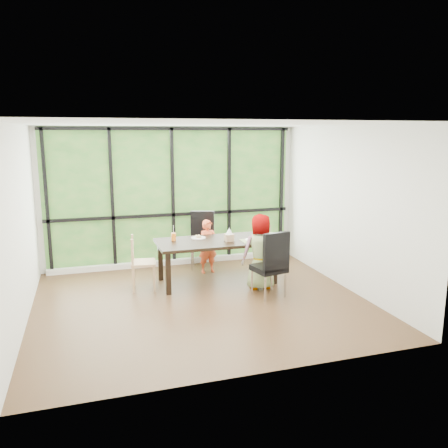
# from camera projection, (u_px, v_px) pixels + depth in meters

# --- Properties ---
(ground) EXTENTS (5.00, 5.00, 0.00)m
(ground) POSITION_uv_depth(u_px,v_px,m) (202.00, 302.00, 6.99)
(ground) COLOR black
(ground) RESTS_ON ground
(back_wall) EXTENTS (5.00, 0.00, 5.00)m
(back_wall) POSITION_uv_depth(u_px,v_px,m) (172.00, 196.00, 8.83)
(back_wall) COLOR silver
(back_wall) RESTS_ON ground
(foliage_backdrop) EXTENTS (4.80, 0.02, 2.65)m
(foliage_backdrop) POSITION_uv_depth(u_px,v_px,m) (173.00, 197.00, 8.81)
(foliage_backdrop) COLOR #265321
(foliage_backdrop) RESTS_ON back_wall
(window_mullions) EXTENTS (4.80, 0.06, 2.65)m
(window_mullions) POSITION_uv_depth(u_px,v_px,m) (173.00, 197.00, 8.78)
(window_mullions) COLOR black
(window_mullions) RESTS_ON back_wall
(window_sill) EXTENTS (4.80, 0.12, 0.10)m
(window_sill) POSITION_uv_depth(u_px,v_px,m) (175.00, 262.00, 9.00)
(window_sill) COLOR silver
(window_sill) RESTS_ON ground
(dining_table) EXTENTS (2.06, 0.98, 0.75)m
(dining_table) POSITION_uv_depth(u_px,v_px,m) (217.00, 261.00, 7.88)
(dining_table) COLOR black
(dining_table) RESTS_ON ground
(chair_window_leather) EXTENTS (0.58, 0.58, 1.08)m
(chair_window_leather) POSITION_uv_depth(u_px,v_px,m) (202.00, 240.00, 8.70)
(chair_window_leather) COLOR black
(chair_window_leather) RESTS_ON ground
(chair_interior_leather) EXTENTS (0.54, 0.54, 1.08)m
(chair_interior_leather) POSITION_uv_depth(u_px,v_px,m) (269.00, 264.00, 7.14)
(chair_interior_leather) COLOR black
(chair_interior_leather) RESTS_ON ground
(chair_end_beech) EXTENTS (0.45, 0.47, 0.90)m
(chair_end_beech) POSITION_uv_depth(u_px,v_px,m) (143.00, 263.00, 7.51)
(chair_end_beech) COLOR tan
(chair_end_beech) RESTS_ON ground
(child_toddler) EXTENTS (0.39, 0.28, 1.00)m
(child_toddler) POSITION_uv_depth(u_px,v_px,m) (208.00, 246.00, 8.40)
(child_toddler) COLOR #DC512A
(child_toddler) RESTS_ON ground
(child_older) EXTENTS (0.66, 0.47, 1.27)m
(child_older) POSITION_uv_depth(u_px,v_px,m) (261.00, 252.00, 7.49)
(child_older) COLOR slate
(child_older) RESTS_ON ground
(placemat) EXTENTS (0.43, 0.31, 0.01)m
(placemat) POSITION_uv_depth(u_px,v_px,m) (254.00, 241.00, 7.77)
(placemat) COLOR tan
(placemat) RESTS_ON dining_table
(plate_far) EXTENTS (0.26, 0.26, 0.02)m
(plate_far) POSITION_uv_depth(u_px,v_px,m) (198.00, 238.00, 7.94)
(plate_far) COLOR white
(plate_far) RESTS_ON dining_table
(plate_near) EXTENTS (0.25, 0.25, 0.02)m
(plate_near) POSITION_uv_depth(u_px,v_px,m) (252.00, 240.00, 7.80)
(plate_near) COLOR white
(plate_near) RESTS_ON dining_table
(orange_cup) EXTENTS (0.08, 0.08, 0.13)m
(orange_cup) POSITION_uv_depth(u_px,v_px,m) (174.00, 237.00, 7.77)
(orange_cup) COLOR orange
(orange_cup) RESTS_ON dining_table
(green_cup) EXTENTS (0.09, 0.09, 0.14)m
(green_cup) POSITION_uv_depth(u_px,v_px,m) (270.00, 237.00, 7.78)
(green_cup) COLOR #62D62D
(green_cup) RESTS_ON dining_table
(white_mug) EXTENTS (0.09, 0.09, 0.09)m
(white_mug) POSITION_uv_depth(u_px,v_px,m) (266.00, 233.00, 8.11)
(white_mug) COLOR white
(white_mug) RESTS_ON dining_table
(tissue_box) EXTENTS (0.14, 0.14, 0.12)m
(tissue_box) POSITION_uv_depth(u_px,v_px,m) (229.00, 238.00, 7.73)
(tissue_box) COLOR tan
(tissue_box) RESTS_ON dining_table
(crepe_rolls_far) EXTENTS (0.10, 0.12, 0.04)m
(crepe_rolls_far) POSITION_uv_depth(u_px,v_px,m) (198.00, 236.00, 7.94)
(crepe_rolls_far) COLOR tan
(crepe_rolls_far) RESTS_ON plate_far
(crepe_rolls_near) EXTENTS (0.10, 0.12, 0.04)m
(crepe_rolls_near) POSITION_uv_depth(u_px,v_px,m) (252.00, 238.00, 7.79)
(crepe_rolls_near) COLOR tan
(crepe_rolls_near) RESTS_ON plate_near
(straw_white) EXTENTS (0.01, 0.04, 0.20)m
(straw_white) POSITION_uv_depth(u_px,v_px,m) (173.00, 231.00, 7.75)
(straw_white) COLOR white
(straw_white) RESTS_ON orange_cup
(straw_pink) EXTENTS (0.01, 0.04, 0.20)m
(straw_pink) POSITION_uv_depth(u_px,v_px,m) (270.00, 230.00, 7.75)
(straw_pink) COLOR pink
(straw_pink) RESTS_ON green_cup
(tissue) EXTENTS (0.12, 0.12, 0.11)m
(tissue) POSITION_uv_depth(u_px,v_px,m) (229.00, 231.00, 7.71)
(tissue) COLOR white
(tissue) RESTS_ON tissue_box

